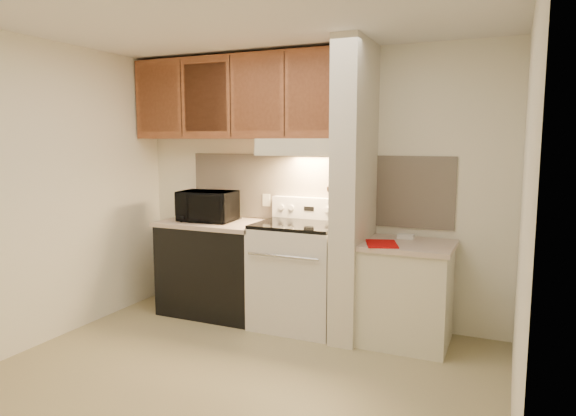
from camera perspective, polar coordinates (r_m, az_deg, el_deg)
The scene contains 50 objects.
floor at distance 3.87m, azimuth -5.76°, elevation -18.29°, with size 3.60×3.60×0.00m, color tan.
ceiling at distance 3.58m, azimuth -6.33°, elevation 20.64°, with size 3.60×3.60×0.00m, color white.
wall_back at distance 4.87m, azimuth 2.79°, elevation 2.40°, with size 3.60×0.02×2.50m, color white.
wall_left at distance 4.68m, azimuth -25.55°, elevation 1.46°, with size 0.02×3.00×2.50m, color white.
wall_right at distance 3.06m, azimuth 24.72°, elevation -1.35°, with size 0.02×3.00×2.50m, color white.
backsplash at distance 4.86m, azimuth 2.74°, elevation 2.21°, with size 2.60×0.02×0.63m, color beige.
range_body at distance 4.69m, azimuth 1.20°, elevation -7.61°, with size 0.76×0.65×0.92m, color silver.
oven_window at distance 4.40m, azimuth -0.41°, elevation -8.09°, with size 0.50×0.01×0.30m, color black.
oven_handle at distance 4.31m, azimuth -0.62°, elevation -5.40°, with size 0.02×0.02×0.65m, color silver.
cooktop at distance 4.59m, azimuth 1.21°, elevation -1.87°, with size 0.74×0.64×0.03m, color black.
range_backguard at distance 4.83m, azimuth 2.52°, elevation -0.02°, with size 0.76×0.08×0.20m, color silver.
range_display at distance 4.79m, azimuth 2.33°, elevation -0.08°, with size 0.10×0.01×0.04m, color black.
range_knob_left_outer at distance 4.90m, azimuth -0.73°, elevation 0.09°, with size 0.05×0.05×0.02m, color silver.
range_knob_left_inner at distance 4.86m, azimuth 0.35°, elevation 0.03°, with size 0.05×0.05×0.02m, color silver.
range_knob_right_inner at distance 4.73m, azimuth 4.35°, elevation -0.20°, with size 0.05×0.05×0.02m, color silver.
range_knob_right_outer at distance 4.70m, azimuth 5.50°, elevation -0.27°, with size 0.05×0.05×0.02m, color silver.
dishwasher_front at distance 5.10m, azimuth -7.99°, elevation -6.73°, with size 1.00×0.63×0.87m, color black.
left_countertop at distance 5.00m, azimuth -8.09°, elevation -1.68°, with size 1.04×0.67×0.04m, color beige.
spoon_rest at distance 5.15m, azimuth -6.58°, elevation -1.07°, with size 0.25×0.08×0.02m, color black.
teal_jar at distance 5.15m, azimuth -6.34°, elevation -0.62°, with size 0.09×0.09×0.10m, color #236061.
outlet at distance 5.05m, azimuth -2.42°, elevation 0.88°, with size 0.08×0.01×0.12m, color beige.
microwave at distance 5.00m, azimuth -8.94°, elevation 0.21°, with size 0.52×0.36×0.29m, color black.
partition_pillar at distance 4.37m, azimuth 7.38°, elevation 1.77°, with size 0.22×0.70×2.50m, color beige.
pillar_trim at distance 4.40m, azimuth 5.95°, elevation 2.48°, with size 0.01×0.70×0.04m, color #9A5431.
knife_strip at distance 4.35m, azimuth 5.67°, elevation 2.69°, with size 0.02×0.42×0.04m, color black.
knife_blade_a at distance 4.21m, azimuth 4.80°, elevation 1.17°, with size 0.01×0.04×0.16m, color silver.
knife_handle_a at distance 4.20m, azimuth 4.84°, elevation 3.21°, with size 0.02×0.02×0.10m, color black.
knife_blade_b at distance 4.30m, azimuth 5.19°, elevation 1.16°, with size 0.01×0.04×0.18m, color silver.
knife_handle_b at distance 4.27m, azimuth 5.16°, elevation 3.28°, with size 0.02×0.02×0.10m, color black.
knife_blade_c at distance 4.36m, azimuth 5.46°, elevation 1.12°, with size 0.01×0.04×0.20m, color silver.
knife_handle_c at distance 4.35m, azimuth 5.49°, elevation 3.35°, with size 0.02×0.02×0.10m, color black.
knife_blade_d at distance 4.44m, azimuth 5.82°, elevation 1.49°, with size 0.01×0.04×0.16m, color silver.
knife_handle_d at distance 4.43m, azimuth 5.85°, elevation 3.42°, with size 0.02×0.02×0.10m, color black.
knife_blade_e at distance 4.53m, azimuth 6.18°, elevation 1.48°, with size 0.01×0.04×0.18m, color silver.
knife_handle_e at distance 4.49m, azimuth 6.11°, elevation 3.48°, with size 0.02×0.02×0.10m, color black.
oven_mitt at distance 4.58m, azimuth 6.39°, elevation 1.56°, with size 0.03×0.10×0.24m, color slate.
right_cab_base at distance 4.43m, azimuth 12.98°, elevation -9.44°, with size 0.70×0.60×0.81m, color beige.
right_countertop at distance 4.33m, azimuth 13.15°, elevation -4.05°, with size 0.74×0.64×0.04m, color beige.
red_folder at distance 4.22m, azimuth 10.37°, elevation -3.93°, with size 0.24×0.32×0.01m, color #B50706.
white_box at distance 4.51m, azimuth 12.97°, elevation -3.10°, with size 0.14×0.09×0.04m, color white.
range_hood at distance 4.64m, azimuth 1.83°, elevation 6.80°, with size 0.78×0.44×0.15m, color beige.
hood_lip at distance 4.45m, azimuth 0.81°, elevation 6.19°, with size 0.78×0.04×0.06m, color beige.
upper_cabinets at distance 5.00m, azimuth -5.47°, elevation 12.10°, with size 2.18×0.33×0.77m, color #9A5431.
cab_door_a at distance 5.31m, azimuth -14.21°, elevation 11.63°, with size 0.46×0.01×0.63m, color #9A5431.
cab_gap_a at distance 5.15m, azimuth -11.78°, elevation 11.84°, with size 0.01×0.01×0.73m, color black.
cab_door_b at distance 5.00m, azimuth -9.17°, elevation 12.03°, with size 0.46×0.01×0.63m, color #9A5431.
cab_gap_b at distance 4.86m, azimuth -6.42°, elevation 12.22°, with size 0.01×0.01×0.73m, color black.
cab_door_c at distance 4.73m, azimuth -3.49°, elevation 12.38°, with size 0.46×0.01×0.63m, color #9A5431.
cab_gap_c at distance 4.61m, azimuth -0.41°, elevation 12.52°, with size 0.01×0.01×0.73m, color black.
cab_door_d at distance 4.51m, azimuth 2.84°, elevation 12.62°, with size 0.46×0.01×0.63m, color #9A5431.
Camera 1 is at (1.74, -3.02, 1.69)m, focal length 32.00 mm.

